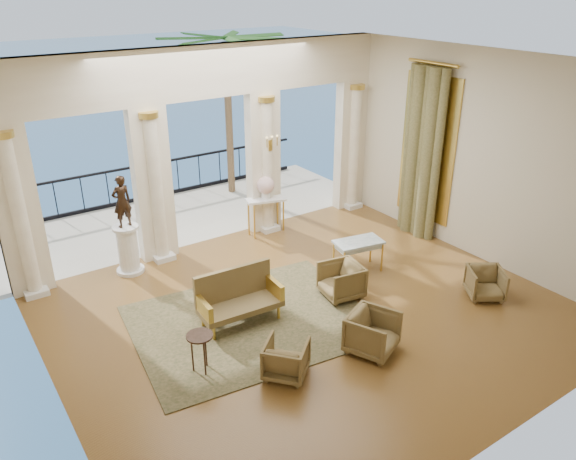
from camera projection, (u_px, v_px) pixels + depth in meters
floor at (311, 313)px, 10.54m from camera, size 9.00×9.00×0.00m
room_walls at (358, 186)px, 8.51m from camera, size 9.00×9.00×9.00m
arcade at (209, 135)px, 12.35m from camera, size 9.00×0.56×4.50m
terrace at (181, 216)px, 14.92m from camera, size 10.00×3.60×0.10m
balustrade at (156, 183)px, 15.93m from camera, size 9.00×0.06×1.03m
palm_tree at (226, 46)px, 14.84m from camera, size 2.00×2.00×4.50m
curtain at (422, 153)px, 13.04m from camera, size 0.33×1.40×4.09m
window_frame at (428, 149)px, 13.10m from camera, size 0.04×1.60×3.40m
wall_sconce at (271, 144)px, 12.98m from camera, size 0.30×0.11×0.33m
rug at (251, 321)px, 10.28m from camera, size 4.54×3.73×0.02m
armchair_a at (373, 331)px, 9.34m from camera, size 0.98×0.96×0.78m
armchair_b at (486, 282)px, 10.95m from camera, size 0.89×0.88×0.68m
armchair_c at (341, 279)px, 10.96m from camera, size 0.81×0.84×0.76m
armchair_d at (286, 357)px, 8.79m from camera, size 0.89×0.89×0.67m
settee at (238, 297)px, 10.14m from camera, size 1.54×0.73×1.00m
game_table at (358, 244)px, 11.83m from camera, size 1.10×0.73×0.69m
pedestal at (128, 250)px, 11.82m from camera, size 0.58×0.58×1.06m
statue at (122, 201)px, 11.37m from camera, size 0.44×0.32×1.10m
console_table at (266, 205)px, 13.56m from camera, size 1.01×0.63×0.90m
urn at (266, 186)px, 13.36m from camera, size 0.42×0.42×0.55m
side_table at (200, 340)px, 8.76m from camera, size 0.43×0.43×0.69m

